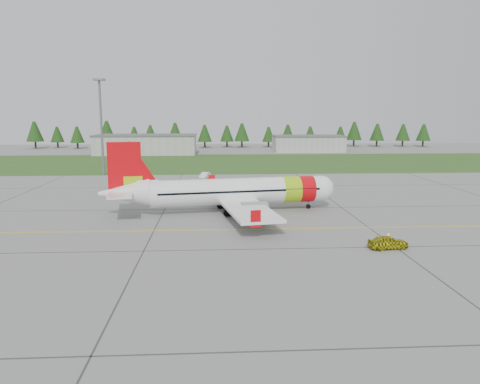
{
  "coord_description": "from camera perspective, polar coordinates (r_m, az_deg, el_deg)",
  "views": [
    {
      "loc": [
        -8.13,
        -44.33,
        13.27
      ],
      "look_at": [
        -4.75,
        14.87,
        3.23
      ],
      "focal_mm": 35.0,
      "sensor_mm": 36.0,
      "label": 1
    }
  ],
  "objects": [
    {
      "name": "floodlight_mast",
      "position": [
        105.13,
        -16.53,
        7.43
      ],
      "size": [
        0.5,
        0.5,
        20.0
      ],
      "primitive_type": "cylinder",
      "color": "slate",
      "rests_on": "ground"
    },
    {
      "name": "service_van",
      "position": [
        95.79,
        -4.3,
        2.81
      ],
      "size": [
        1.7,
        1.65,
        3.95
      ],
      "primitive_type": "imported",
      "rotation": [
        0.0,
        0.0,
        -0.3
      ],
      "color": "white",
      "rests_on": "ground"
    },
    {
      "name": "ground",
      "position": [
        46.99,
        6.88,
        -6.87
      ],
      "size": [
        320.0,
        320.0,
        0.0
      ],
      "primitive_type": "plane",
      "color": "gray",
      "rests_on": "ground"
    },
    {
      "name": "grass_strip",
      "position": [
        127.29,
        0.41,
        3.63
      ],
      "size": [
        320.0,
        50.0,
        0.03
      ],
      "primitive_type": "cube",
      "color": "#30561E",
      "rests_on": "ground"
    },
    {
      "name": "aircraft",
      "position": [
        63.02,
        -0.84,
        0.04
      ],
      "size": [
        31.8,
        29.64,
        9.68
      ],
      "rotation": [
        0.0,
        0.0,
        0.16
      ],
      "color": "white",
      "rests_on": "ground"
    },
    {
      "name": "hangar_west",
      "position": [
        156.21,
        -11.37,
        5.65
      ],
      "size": [
        32.0,
        14.0,
        6.0
      ],
      "primitive_type": "cube",
      "color": "#A8A8A3",
      "rests_on": "ground"
    },
    {
      "name": "taxi_guideline",
      "position": [
        54.6,
        5.41,
        -4.49
      ],
      "size": [
        120.0,
        0.25,
        0.02
      ],
      "primitive_type": "cube",
      "color": "gold",
      "rests_on": "ground"
    },
    {
      "name": "hangar_east",
      "position": [
        166.02,
        8.29,
        5.82
      ],
      "size": [
        24.0,
        12.0,
        5.2
      ],
      "primitive_type": "cube",
      "color": "#A8A8A3",
      "rests_on": "ground"
    },
    {
      "name": "treeline",
      "position": [
        182.7,
        -0.72,
        7.01
      ],
      "size": [
        160.0,
        8.0,
        10.0
      ],
      "primitive_type": null,
      "color": "#1C3F14",
      "rests_on": "ground"
    },
    {
      "name": "follow_me_car",
      "position": [
        48.38,
        17.68,
        -4.36
      ],
      "size": [
        1.55,
        1.75,
        3.94
      ],
      "primitive_type": "imported",
      "rotation": [
        0.0,
        0.0,
        1.71
      ],
      "color": "yellow",
      "rests_on": "ground"
    }
  ]
}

